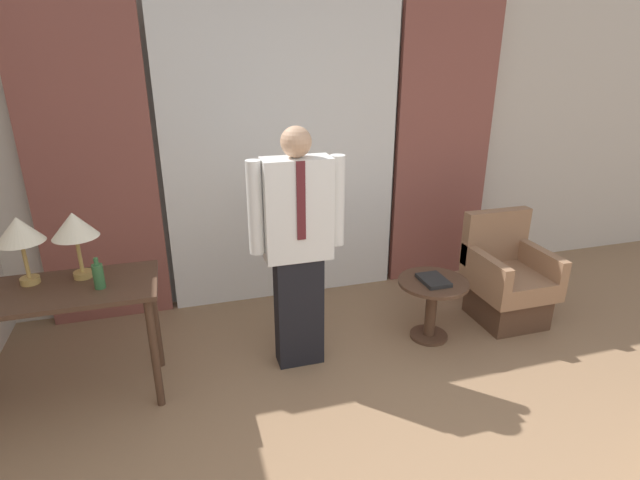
% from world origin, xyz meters
% --- Properties ---
extents(wall_back, '(10.00, 0.06, 2.70)m').
position_xyz_m(wall_back, '(0.00, 3.21, 1.35)').
color(wall_back, beige).
rests_on(wall_back, ground_plane).
extents(curtain_sheer_center, '(1.99, 0.06, 2.58)m').
position_xyz_m(curtain_sheer_center, '(0.00, 3.08, 1.29)').
color(curtain_sheer_center, white).
rests_on(curtain_sheer_center, ground_plane).
extents(curtain_drape_left, '(0.94, 0.06, 2.58)m').
position_xyz_m(curtain_drape_left, '(-1.50, 3.08, 1.29)').
color(curtain_drape_left, brown).
rests_on(curtain_drape_left, ground_plane).
extents(curtain_drape_right, '(0.94, 0.06, 2.58)m').
position_xyz_m(curtain_drape_right, '(1.50, 3.08, 1.29)').
color(curtain_drape_right, brown).
rests_on(curtain_drape_right, ground_plane).
extents(desk, '(1.18, 0.56, 0.80)m').
position_xyz_m(desk, '(-1.66, 2.01, 0.67)').
color(desk, '#4C3323').
rests_on(desk, ground_plane).
extents(table_lamp_left, '(0.27, 0.27, 0.43)m').
position_xyz_m(table_lamp_left, '(-1.81, 2.13, 1.13)').
color(table_lamp_left, tan).
rests_on(table_lamp_left, desk).
extents(table_lamp_right, '(0.27, 0.27, 0.43)m').
position_xyz_m(table_lamp_right, '(-1.51, 2.13, 1.13)').
color(table_lamp_right, tan).
rests_on(table_lamp_right, desk).
extents(bottle_near_edge, '(0.06, 0.06, 0.20)m').
position_xyz_m(bottle_near_edge, '(-1.40, 1.94, 0.88)').
color(bottle_near_edge, '#336638').
rests_on(bottle_near_edge, desk).
extents(person, '(0.65, 0.21, 1.70)m').
position_xyz_m(person, '(-0.16, 2.01, 0.92)').
color(person, black).
rests_on(person, ground_plane).
extents(armchair, '(0.59, 0.61, 0.89)m').
position_xyz_m(armchair, '(1.64, 2.12, 0.33)').
color(armchair, '#4C3323').
rests_on(armchair, ground_plane).
extents(side_table, '(0.53, 0.53, 0.49)m').
position_xyz_m(side_table, '(0.90, 2.02, 0.33)').
color(side_table, '#4C3323').
rests_on(side_table, ground_plane).
extents(book, '(0.18, 0.25, 0.03)m').
position_xyz_m(book, '(0.89, 2.00, 0.50)').
color(book, black).
rests_on(book, side_table).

